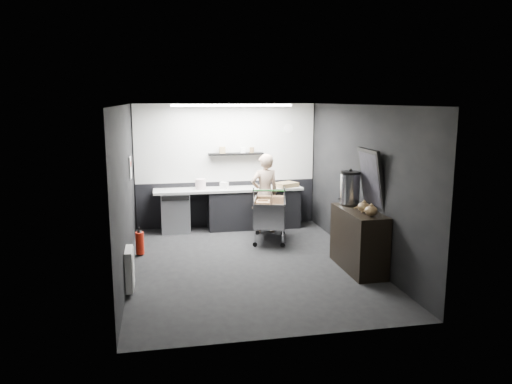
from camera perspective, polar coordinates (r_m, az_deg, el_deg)
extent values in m
plane|color=black|center=(8.67, -0.82, -8.20)|extent=(5.50, 5.50, 0.00)
plane|color=white|center=(8.21, -0.87, 9.93)|extent=(5.50, 5.50, 0.00)
plane|color=black|center=(11.02, -3.42, 3.03)|extent=(5.50, 0.00, 5.50)
plane|color=black|center=(5.71, 4.13, -4.05)|extent=(5.50, 0.00, 5.50)
plane|color=black|center=(8.22, -14.68, 0.13)|extent=(0.00, 5.50, 5.50)
plane|color=black|center=(8.91, 11.91, 1.03)|extent=(0.00, 5.50, 5.50)
cube|color=beige|center=(10.95, -3.43, 5.61)|extent=(3.95, 0.02, 1.70)
cube|color=black|center=(11.15, -3.35, -1.32)|extent=(3.95, 0.02, 1.00)
cube|color=black|center=(10.89, -2.29, 4.38)|extent=(1.20, 0.22, 0.04)
cylinder|color=white|center=(11.19, 3.73, 7.25)|extent=(0.20, 0.03, 0.20)
cube|color=white|center=(9.48, -14.17, 2.72)|extent=(0.02, 0.30, 0.40)
cube|color=red|center=(9.47, -14.16, 3.14)|extent=(0.02, 0.22, 0.10)
cube|color=white|center=(7.60, -14.26, -8.50)|extent=(0.10, 0.50, 0.60)
cube|color=white|center=(10.04, -2.79, 9.86)|extent=(2.40, 0.20, 0.04)
cube|color=black|center=(10.95, -0.27, -1.92)|extent=(2.00, 0.56, 0.85)
cube|color=#AEAEAA|center=(10.77, -3.15, 0.30)|extent=(3.20, 0.60, 0.05)
cube|color=#9EA0A5|center=(10.77, -9.20, -2.27)|extent=(0.60, 0.58, 0.85)
cube|color=black|center=(10.40, -9.20, -0.72)|extent=(0.56, 0.02, 0.10)
imported|color=beige|center=(10.47, 1.01, -0.18)|extent=(0.67, 0.50, 1.68)
cube|color=silver|center=(9.96, 1.56, -3.66)|extent=(0.83, 1.07, 0.02)
cube|color=silver|center=(9.84, -0.12, -2.39)|extent=(0.25, 0.92, 0.50)
cube|color=silver|center=(9.97, 3.23, -2.23)|extent=(0.25, 0.92, 0.50)
cube|color=silver|center=(9.46, 2.18, -2.92)|extent=(0.60, 0.17, 0.50)
cube|color=silver|center=(10.34, 1.00, -1.75)|extent=(0.60, 0.17, 0.50)
cylinder|color=silver|center=(9.53, 0.56, -5.27)|extent=(0.02, 0.02, 0.33)
cylinder|color=silver|center=(9.65, 3.67, -5.09)|extent=(0.02, 0.02, 0.33)
cylinder|color=silver|center=(10.36, -0.42, -3.99)|extent=(0.02, 0.02, 0.33)
cylinder|color=silver|center=(10.47, 2.45, -3.84)|extent=(0.02, 0.02, 0.33)
cylinder|color=green|center=(9.30, 2.29, 0.17)|extent=(0.60, 0.18, 0.03)
cube|color=brown|center=(9.98, 0.67, -2.30)|extent=(0.34, 0.39, 0.42)
cube|color=brown|center=(9.82, 2.62, -2.66)|extent=(0.31, 0.36, 0.38)
cylinder|color=black|center=(9.57, 0.56, -6.10)|extent=(0.09, 0.05, 0.09)
cylinder|color=black|center=(10.39, -0.42, -4.76)|extent=(0.09, 0.05, 0.09)
cylinder|color=black|center=(9.69, 3.66, -5.92)|extent=(0.09, 0.05, 0.09)
cylinder|color=black|center=(10.50, 2.45, -4.61)|extent=(0.09, 0.05, 0.09)
cube|color=black|center=(8.44, 11.62, -5.39)|extent=(0.50, 1.34, 1.00)
cylinder|color=silver|center=(8.67, 10.68, 0.36)|extent=(0.33, 0.33, 0.51)
cylinder|color=black|center=(8.62, 10.74, 2.19)|extent=(0.33, 0.33, 0.04)
sphere|color=black|center=(8.62, 10.75, 2.48)|extent=(0.06, 0.06, 0.06)
ellipsoid|color=brown|center=(8.15, 12.23, -1.70)|extent=(0.20, 0.20, 0.16)
ellipsoid|color=brown|center=(7.90, 13.02, -2.11)|extent=(0.20, 0.20, 0.16)
cube|color=black|center=(8.36, 13.06, 1.45)|extent=(0.22, 0.78, 1.00)
cube|color=black|center=(8.35, 12.91, 1.45)|extent=(0.16, 0.67, 0.86)
cylinder|color=#B71C0C|center=(9.30, -13.13, -5.72)|extent=(0.15, 0.15, 0.40)
cone|color=black|center=(9.24, -13.19, -4.36)|extent=(0.10, 0.10, 0.06)
cylinder|color=black|center=(9.23, -13.20, -4.12)|extent=(0.03, 0.03, 0.06)
cube|color=#90764C|center=(10.96, 3.47, 0.85)|extent=(0.56, 0.51, 0.09)
cylinder|color=beige|center=(10.69, -6.35, 0.90)|extent=(0.22, 0.22, 0.22)
cube|color=white|center=(10.69, -3.66, 0.75)|extent=(0.20, 0.18, 0.14)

